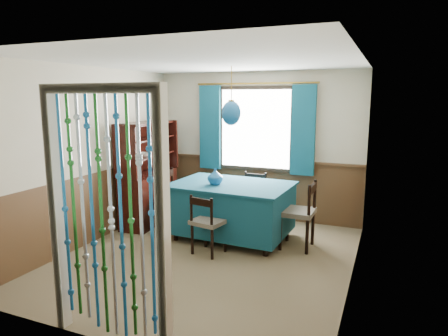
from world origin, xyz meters
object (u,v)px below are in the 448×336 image
at_px(chair_near, 207,222).
at_px(bowl_shelf, 144,154).
at_px(dining_table, 231,207).
at_px(vase_sideboard, 160,165).
at_px(chair_right, 300,213).
at_px(chair_left, 173,197).
at_px(vase_table, 215,177).
at_px(chair_far, 253,197).
at_px(pendant_lamp, 231,113).
at_px(sideboard, 149,188).

distance_m(chair_near, bowl_shelf, 1.78).
xyz_separation_m(dining_table, bowl_shelf, (-1.51, 0.02, 0.70)).
bearing_deg(vase_sideboard, chair_right, -11.06).
distance_m(chair_left, vase_table, 0.97).
distance_m(chair_right, bowl_shelf, 2.62).
distance_m(chair_far, chair_left, 1.30).
height_order(chair_left, pendant_lamp, pendant_lamp).
distance_m(dining_table, chair_left, 1.04).
xyz_separation_m(chair_right, bowl_shelf, (-2.53, 0.02, 0.68)).
bearing_deg(vase_sideboard, dining_table, -18.22).
relative_size(chair_near, chair_left, 0.87).
distance_m(vase_table, vase_sideboard, 1.46).
xyz_separation_m(chair_near, bowl_shelf, (-1.45, 0.72, 0.74)).
xyz_separation_m(dining_table, vase_table, (-0.20, -0.13, 0.46)).
xyz_separation_m(chair_left, pendant_lamp, (1.03, -0.10, 1.35)).
distance_m(chair_near, chair_left, 1.25).
relative_size(sideboard, vase_sideboard, 10.03).
height_order(chair_far, vase_table, vase_table).
relative_size(vase_table, vase_sideboard, 1.29).
relative_size(dining_table, pendant_lamp, 2.15).
height_order(chair_far, chair_right, chair_right).
relative_size(chair_near, pendant_lamp, 0.99).
relative_size(chair_near, chair_far, 0.96).
relative_size(chair_left, chair_right, 1.00).
bearing_deg(bowl_shelf, pendant_lamp, -0.94).
distance_m(chair_left, bowl_shelf, 0.83).
bearing_deg(vase_table, vase_sideboard, 154.45).
distance_m(sideboard, pendant_lamp, 2.03).
height_order(sideboard, vase_table, sideboard).
bearing_deg(chair_right, chair_far, 51.86).
bearing_deg(chair_left, sideboard, -94.61).
bearing_deg(chair_far, vase_sideboard, 7.73).
height_order(dining_table, bowl_shelf, bowl_shelf).
relative_size(dining_table, chair_near, 2.16).
bearing_deg(dining_table, sideboard, 174.82).
xyz_separation_m(chair_far, vase_table, (-0.28, -0.88, 0.48)).
xyz_separation_m(chair_near, chair_left, (-0.97, 0.79, 0.06)).
bearing_deg(sideboard, chair_far, 12.63).
xyz_separation_m(chair_far, chair_left, (-1.12, -0.65, 0.05)).
xyz_separation_m(vase_table, vase_sideboard, (-1.31, 0.63, -0.01)).
relative_size(sideboard, vase_table, 7.79).
relative_size(chair_near, bowl_shelf, 3.45).
bearing_deg(vase_sideboard, sideboard, -101.87).
relative_size(chair_far, vase_table, 3.95).
distance_m(dining_table, bowl_shelf, 1.66).
xyz_separation_m(dining_table, chair_near, (-0.06, -0.69, -0.04)).
bearing_deg(vase_table, dining_table, 33.84).
height_order(pendant_lamp, vase_sideboard, pendant_lamp).
height_order(chair_right, vase_table, vase_table).
distance_m(chair_far, sideboard, 1.74).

